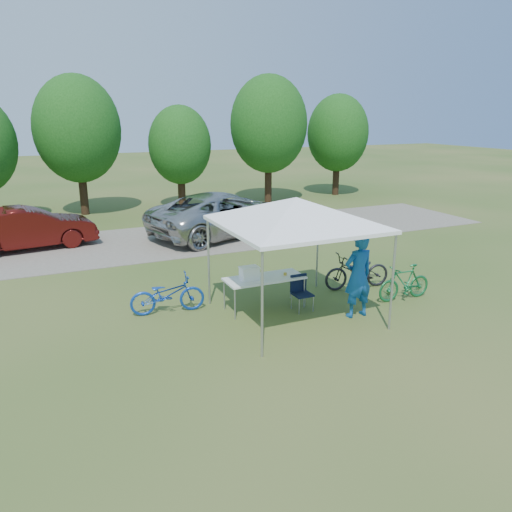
# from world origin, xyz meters

# --- Properties ---
(ground) EXTENTS (100.00, 100.00, 0.00)m
(ground) POSITION_xyz_m (0.00, 0.00, 0.00)
(ground) COLOR #2D5119
(ground) RESTS_ON ground
(gravel_strip) EXTENTS (24.00, 5.00, 0.02)m
(gravel_strip) POSITION_xyz_m (0.00, 8.00, 0.01)
(gravel_strip) COLOR gray
(gravel_strip) RESTS_ON ground
(canopy) EXTENTS (4.53, 4.53, 3.00)m
(canopy) POSITION_xyz_m (0.00, 0.00, 2.65)
(canopy) COLOR #A5A5AA
(canopy) RESTS_ON ground
(treeline) EXTENTS (24.89, 4.28, 6.30)m
(treeline) POSITION_xyz_m (-0.29, 14.05, 3.53)
(treeline) COLOR #382314
(treeline) RESTS_ON ground
(folding_table) EXTENTS (1.87, 0.78, 0.77)m
(folding_table) POSITION_xyz_m (-0.41, 0.69, 0.73)
(folding_table) COLOR white
(folding_table) RESTS_ON ground
(folding_chair) EXTENTS (0.42, 0.43, 0.83)m
(folding_chair) POSITION_xyz_m (0.34, 0.31, 0.48)
(folding_chair) COLOR black
(folding_chair) RESTS_ON ground
(cooler) EXTENTS (0.43, 0.29, 0.31)m
(cooler) POSITION_xyz_m (-0.80, 0.69, 0.93)
(cooler) COLOR white
(cooler) RESTS_ON folding_table
(ice_cream_cup) EXTENTS (0.08, 0.08, 0.06)m
(ice_cream_cup) POSITION_xyz_m (0.10, 0.64, 0.80)
(ice_cream_cup) COLOR gold
(ice_cream_cup) RESTS_ON folding_table
(cyclist) EXTENTS (0.72, 0.49, 1.95)m
(cyclist) POSITION_xyz_m (1.29, -0.60, 0.97)
(cyclist) COLOR #124E99
(cyclist) RESTS_ON ground
(bike_blue) EXTENTS (1.76, 0.78, 0.90)m
(bike_blue) POSITION_xyz_m (-2.56, 1.37, 0.45)
(bike_blue) COLOR #133FA6
(bike_blue) RESTS_ON ground
(bike_green) EXTENTS (1.50, 0.47, 0.89)m
(bike_green) POSITION_xyz_m (2.97, -0.22, 0.45)
(bike_green) COLOR #166534
(bike_green) RESTS_ON ground
(bike_dark) EXTENTS (1.88, 0.86, 0.95)m
(bike_dark) POSITION_xyz_m (2.40, 0.94, 0.48)
(bike_dark) COLOR black
(bike_dark) RESTS_ON ground
(minivan) EXTENTS (6.36, 4.28, 1.62)m
(minivan) POSITION_xyz_m (1.34, 7.90, 0.83)
(minivan) COLOR #B3B2AE
(minivan) RESTS_ON gravel_strip
(sedan) EXTENTS (4.46, 2.05, 1.42)m
(sedan) POSITION_xyz_m (-5.37, 8.78, 0.73)
(sedan) COLOR #4D0F0C
(sedan) RESTS_ON gravel_strip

